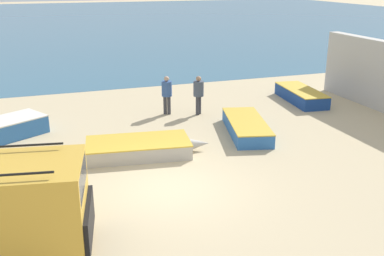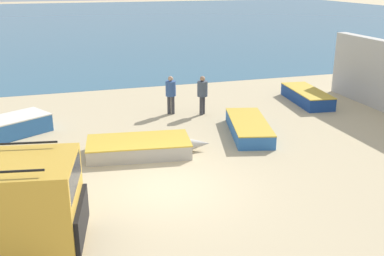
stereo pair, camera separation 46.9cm
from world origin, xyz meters
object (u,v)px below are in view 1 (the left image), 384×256
object	(u,v)px
fishing_rowboat_2	(141,147)
fisherman_0	(199,92)
fishing_rowboat_1	(246,126)
fishing_rowboat_4	(300,94)
fisherman_1	(167,92)

from	to	relation	value
fishing_rowboat_2	fisherman_0	size ratio (longest dim) A/B	2.52
fishing_rowboat_1	fishing_rowboat_2	size ratio (longest dim) A/B	1.02
fishing_rowboat_2	fishing_rowboat_4	world-z (taller)	fishing_rowboat_4
fisherman_0	fishing_rowboat_4	bearing A→B (deg)	53.92
fishing_rowboat_1	fisherman_0	xyz separation A→B (m)	(-0.91, 2.76, 0.74)
fisherman_0	fisherman_1	xyz separation A→B (m)	(-1.26, 0.47, -0.01)
fishing_rowboat_2	fisherman_1	xyz separation A→B (m)	(2.08, 4.15, 0.74)
fishing_rowboat_1	fishing_rowboat_2	world-z (taller)	fishing_rowboat_1
fishing_rowboat_1	fisherman_1	size ratio (longest dim) A/B	2.61
fisherman_1	fishing_rowboat_4	bearing A→B (deg)	116.84
fishing_rowboat_1	fishing_rowboat_4	world-z (taller)	fishing_rowboat_4
fishing_rowboat_1	fisherman_1	xyz separation A→B (m)	(-2.17, 3.23, 0.73)
fisherman_1	fisherman_0	bearing A→B (deg)	95.85
fisherman_0	fisherman_1	distance (m)	1.34
fishing_rowboat_4	fishing_rowboat_2	bearing A→B (deg)	122.35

